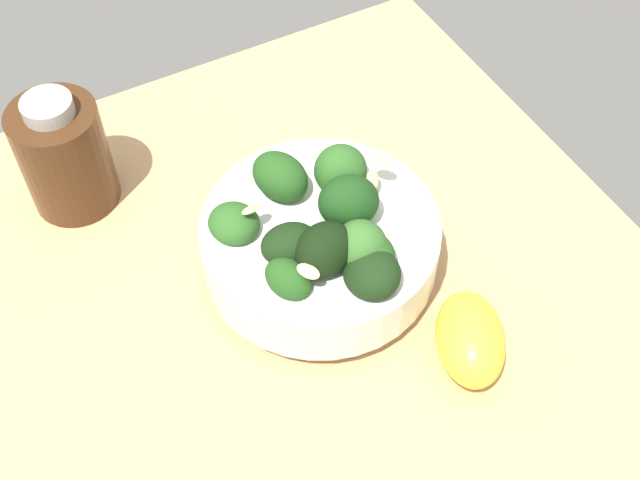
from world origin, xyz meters
The scene contains 4 objects.
ground_plane centered at (0.00, 0.00, -2.11)cm, with size 57.00×57.00×4.22cm, color tan.
bowl_of_broccoli centered at (0.25, -2.56, 4.48)cm, with size 18.45×18.45×10.96cm.
lemon_wedge centered at (-11.61, -8.56, 2.34)cm, with size 7.88×5.04×4.68cm, color yellow.
bottle_tall centered at (17.63, 12.12, 5.09)cm, with size 7.33×7.33×11.05cm.
Camera 1 is at (-33.71, 15.88, 54.29)cm, focal length 46.13 mm.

